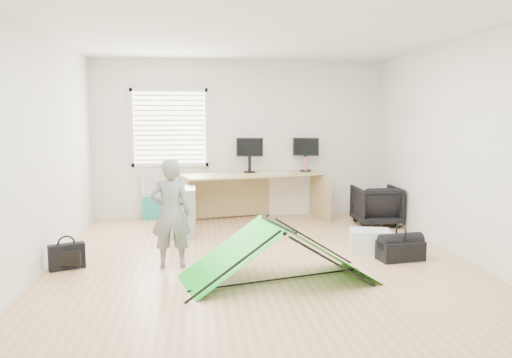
{
  "coord_description": "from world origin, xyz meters",
  "views": [
    {
      "loc": [
        -0.74,
        -5.86,
        1.76
      ],
      "look_at": [
        0.0,
        0.4,
        0.95
      ],
      "focal_mm": 35.0,
      "sensor_mm": 36.0,
      "label": 1
    }
  ],
  "objects": [
    {
      "name": "keyboard",
      "position": [
        0.55,
        2.28,
        0.8
      ],
      "size": [
        0.46,
        0.19,
        0.02
      ],
      "primitive_type": "cube",
      "rotation": [
        0.0,
        0.0,
        -0.09
      ],
      "color": "beige",
      "rests_on": "desk"
    },
    {
      "name": "storage_crate",
      "position": [
        1.47,
        0.24,
        0.14
      ],
      "size": [
        0.57,
        0.46,
        0.28
      ],
      "primitive_type": "cube",
      "rotation": [
        0.0,
        0.0,
        -0.22
      ],
      "color": "silver",
      "rests_on": "ground"
    },
    {
      "name": "back_wall",
      "position": [
        0.0,
        2.75,
        1.35
      ],
      "size": [
        5.0,
        0.02,
        2.7
      ],
      "primitive_type": "cube",
      "color": "silver",
      "rests_on": "ground"
    },
    {
      "name": "laptop_bag",
      "position": [
        -2.24,
        -0.09,
        0.15
      ],
      "size": [
        0.41,
        0.26,
        0.3
      ],
      "primitive_type": "cube",
      "rotation": [
        0.0,
        0.0,
        0.4
      ],
      "color": "black",
      "rests_on": "ground"
    },
    {
      "name": "radiator",
      "position": [
        -1.2,
        2.67,
        0.45
      ],
      "size": [
        1.0,
        0.12,
        0.6
      ],
      "primitive_type": "cube",
      "color": "silver",
      "rests_on": "back_wall"
    },
    {
      "name": "duffel_bag",
      "position": [
        1.71,
        -0.19,
        0.12
      ],
      "size": [
        0.58,
        0.35,
        0.24
      ],
      "primitive_type": "cube",
      "rotation": [
        0.0,
        0.0,
        0.14
      ],
      "color": "black",
      "rests_on": "ground"
    },
    {
      "name": "white_box",
      "position": [
        -0.34,
        -0.24,
        0.05
      ],
      "size": [
        0.1,
        0.1,
        0.1
      ],
      "primitive_type": "cube",
      "rotation": [
        0.0,
        0.0,
        0.08
      ],
      "color": "silver",
      "rests_on": "ground"
    },
    {
      "name": "ground",
      "position": [
        0.0,
        0.0,
        0.0
      ],
      "size": [
        5.5,
        5.5,
        0.0
      ],
      "primitive_type": "plane",
      "color": "tan",
      "rests_on": "ground"
    },
    {
      "name": "person",
      "position": [
        -1.05,
        -0.14,
        0.64
      ],
      "size": [
        0.46,
        0.3,
        1.27
      ],
      "primitive_type": "imported",
      "rotation": [
        0.0,
        0.0,
        3.14
      ],
      "color": "gray",
      "rests_on": "ground"
    },
    {
      "name": "filing_cabinet",
      "position": [
        -1.0,
        1.43,
        0.35
      ],
      "size": [
        0.46,
        0.61,
        0.7
      ],
      "primitive_type": "cube",
      "rotation": [
        0.0,
        0.0,
        -0.0
      ],
      "color": "#97999C",
      "rests_on": "ground"
    },
    {
      "name": "office_chair",
      "position": [
        2.11,
        1.76,
        0.32
      ],
      "size": [
        0.69,
        0.71,
        0.64
      ],
      "primitive_type": "imported",
      "rotation": [
        0.0,
        0.0,
        3.13
      ],
      "color": "black",
      "rests_on": "ground"
    },
    {
      "name": "window",
      "position": [
        -1.2,
        2.71,
        1.55
      ],
      "size": [
        1.2,
        0.06,
        1.2
      ],
      "primitive_type": "cube",
      "color": "silver",
      "rests_on": "back_wall"
    },
    {
      "name": "monitor_left",
      "position": [
        0.14,
        2.49,
        1.01
      ],
      "size": [
        0.46,
        0.14,
        0.43
      ],
      "primitive_type": "cube",
      "rotation": [
        0.0,
        0.0,
        -0.09
      ],
      "color": "black",
      "rests_on": "desk"
    },
    {
      "name": "desk",
      "position": [
        0.18,
        2.33,
        0.4
      ],
      "size": [
        2.44,
        1.27,
        0.79
      ],
      "primitive_type": "cube",
      "rotation": [
        0.0,
        0.0,
        0.24
      ],
      "color": "tan",
      "rests_on": "ground"
    },
    {
      "name": "tote_bag",
      "position": [
        -1.52,
        2.63,
        0.2
      ],
      "size": [
        0.34,
        0.17,
        0.39
      ],
      "primitive_type": "cube",
      "rotation": [
        0.0,
        0.0,
        0.09
      ],
      "color": "teal",
      "rests_on": "ground"
    },
    {
      "name": "monitor_right",
      "position": [
        1.12,
        2.58,
        1.01
      ],
      "size": [
        0.46,
        0.2,
        0.43
      ],
      "primitive_type": "cube",
      "rotation": [
        0.0,
        0.0,
        -0.25
      ],
      "color": "black",
      "rests_on": "desk"
    },
    {
      "name": "thermos",
      "position": [
        1.12,
        2.53,
        0.92
      ],
      "size": [
        0.08,
        0.08,
        0.25
      ],
      "primitive_type": "cylinder",
      "rotation": [
        0.0,
        0.0,
        0.09
      ],
      "color": "#B06562",
      "rests_on": "desk"
    },
    {
      "name": "kite",
      "position": [
        0.1,
        -0.78,
        0.31
      ],
      "size": [
        2.14,
        1.35,
        0.62
      ],
      "primitive_type": null,
      "rotation": [
        0.0,
        0.0,
        0.26
      ],
      "color": "#12C321",
      "rests_on": "ground"
    }
  ]
}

